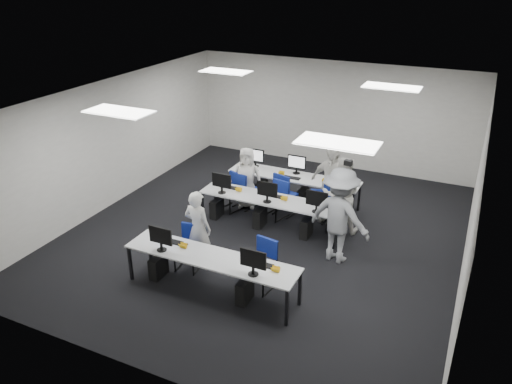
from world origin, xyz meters
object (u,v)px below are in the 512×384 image
at_px(chair_6, 285,202).
at_px(student_3, 331,184).
at_px(chair_0, 189,255).
at_px(photographer, 340,216).
at_px(chair_4, 318,217).
at_px(student_0, 198,228).
at_px(chair_5, 245,196).
at_px(chair_7, 333,209).
at_px(desk_mid, 270,201).
at_px(chair_2, 231,198).
at_px(desk_front, 211,259).
at_px(student_1, 341,195).
at_px(chair_3, 275,204).
at_px(chair_1, 261,273).
at_px(student_2, 247,178).

relative_size(chair_6, student_3, 0.50).
height_order(chair_0, photographer, photographer).
xyz_separation_m(chair_4, student_0, (-1.65, -2.35, 0.50)).
bearing_deg(chair_6, chair_5, -165.99).
distance_m(chair_6, chair_7, 1.12).
xyz_separation_m(desk_mid, photographer, (1.70, -0.60, 0.29)).
bearing_deg(photographer, chair_6, -27.28).
bearing_deg(photographer, chair_2, -7.56).
relative_size(desk_front, student_1, 1.87).
height_order(student_0, student_3, student_3).
bearing_deg(chair_3, desk_front, -71.93).
height_order(chair_1, student_2, student_2).
bearing_deg(student_2, desk_mid, -55.72).
bearing_deg(chair_7, desk_front, -124.74).
height_order(chair_1, chair_6, chair_1).
height_order(chair_0, student_1, student_1).
bearing_deg(student_0, student_1, -127.63).
relative_size(chair_1, student_3, 0.51).
xyz_separation_m(chair_3, chair_6, (0.15, 0.23, -0.02)).
height_order(chair_5, photographer, photographer).
bearing_deg(chair_1, chair_0, -170.15).
bearing_deg(chair_7, chair_1, -114.45).
distance_m(student_0, student_1, 3.22).
relative_size(desk_mid, chair_4, 3.75).
distance_m(chair_7, student_3, 0.60).
relative_size(chair_1, chair_2, 1.05).
bearing_deg(desk_mid, chair_5, 142.66).
bearing_deg(chair_6, chair_1, -65.88).
xyz_separation_m(chair_1, student_3, (0.33, 2.99, 0.62)).
relative_size(chair_0, student_1, 0.51).
distance_m(student_3, photographer, 1.62).
relative_size(desk_mid, student_2, 2.15).
relative_size(chair_1, chair_7, 0.94).
distance_m(chair_5, student_2, 0.46).
bearing_deg(desk_front, chair_0, 147.88).
xyz_separation_m(student_1, student_3, (-0.34, 0.33, 0.05)).
bearing_deg(photographer, chair_5, -13.80).
bearing_deg(desk_mid, student_2, 140.29).
bearing_deg(chair_6, chair_2, -155.21).
height_order(chair_7, photographer, photographer).
xyz_separation_m(chair_3, student_3, (1.19, 0.30, 0.60)).
relative_size(chair_0, chair_6, 0.95).
distance_m(chair_7, student_1, 0.71).
relative_size(chair_5, chair_7, 0.92).
relative_size(student_2, student_3, 0.82).
xyz_separation_m(chair_3, chair_7, (1.27, 0.33, 0.00)).
bearing_deg(desk_mid, chair_4, 26.45).
bearing_deg(chair_2, desk_mid, -3.84).
height_order(chair_2, chair_4, chair_2).
distance_m(desk_mid, photographer, 1.83).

